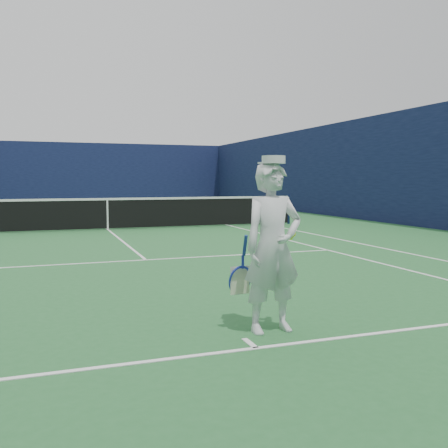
% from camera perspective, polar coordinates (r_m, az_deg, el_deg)
% --- Properties ---
extents(ground, '(80.00, 80.00, 0.00)m').
position_cam_1_polar(ground, '(16.26, -13.14, -0.63)').
color(ground, '#25632F').
rests_on(ground, ground).
extents(court_markings, '(11.03, 23.83, 0.01)m').
position_cam_1_polar(court_markings, '(16.26, -13.14, -0.62)').
color(court_markings, white).
rests_on(court_markings, ground).
extents(windscreen_fence, '(20.12, 36.12, 4.00)m').
position_cam_1_polar(windscreen_fence, '(16.18, -13.28, 6.43)').
color(windscreen_fence, '#0F163A').
rests_on(windscreen_fence, ground).
extents(tennis_net, '(12.88, 0.09, 1.07)m').
position_cam_1_polar(tennis_net, '(16.21, -13.18, 1.32)').
color(tennis_net, '#141E4C').
rests_on(tennis_net, ground).
extents(tennis_player, '(0.77, 0.47, 1.83)m').
position_cam_1_polar(tennis_player, '(5.18, 5.58, -2.62)').
color(tennis_player, white).
rests_on(tennis_player, ground).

